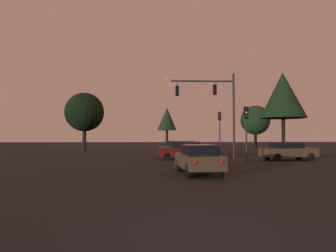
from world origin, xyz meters
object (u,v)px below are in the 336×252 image
at_px(traffic_signal_mast_arm, 215,101).
at_px(traffic_light_corner_right, 220,125).
at_px(traffic_light_corner_left, 246,123).
at_px(car_crossing_left, 184,150).
at_px(tree_right_cluster, 283,95).
at_px(car_nearside_lane, 198,158).
at_px(car_far_lane, 180,148).
at_px(car_crossing_right, 288,151).
at_px(tree_left_far, 85,112).
at_px(tree_behind_sign, 167,119).
at_px(tree_center_horizon, 255,120).

height_order(traffic_signal_mast_arm, traffic_light_corner_right, traffic_signal_mast_arm).
xyz_separation_m(traffic_light_corner_left, car_crossing_left, (-4.26, 3.45, -2.19)).
xyz_separation_m(car_crossing_left, tree_right_cluster, (10.72, 3.84, 5.40)).
height_order(car_nearside_lane, car_far_lane, same).
bearing_deg(tree_right_cluster, car_crossing_right, -113.03).
height_order(car_crossing_left, tree_left_far, tree_left_far).
height_order(traffic_signal_mast_arm, tree_behind_sign, traffic_signal_mast_arm).
xyz_separation_m(traffic_light_corner_left, car_nearside_lane, (-4.82, -6.24, -2.19)).
distance_m(car_far_lane, tree_right_cluster, 11.81).
xyz_separation_m(car_nearside_lane, tree_right_cluster, (11.28, 13.53, 5.40)).
distance_m(tree_behind_sign, tree_right_cluster, 20.28).
relative_size(traffic_light_corner_left, tree_left_far, 0.53).
xyz_separation_m(traffic_light_corner_left, tree_behind_sign, (-4.15, 24.51, 1.77)).
relative_size(traffic_signal_mast_arm, car_nearside_lane, 1.75).
relative_size(car_nearside_lane, tree_right_cluster, 0.51).
bearing_deg(traffic_signal_mast_arm, tree_center_horizon, 60.42).
height_order(traffic_signal_mast_arm, tree_left_far, tree_left_far).
distance_m(traffic_light_corner_right, tree_right_cluster, 7.11).
relative_size(car_far_lane, tree_right_cluster, 0.53).
relative_size(car_nearside_lane, car_crossing_right, 0.95).
relative_size(car_crossing_right, tree_left_far, 0.58).
xyz_separation_m(car_crossing_right, tree_behind_sign, (-8.34, 22.56, 3.96)).
height_order(traffic_light_corner_left, car_crossing_right, traffic_light_corner_left).
relative_size(car_nearside_lane, car_crossing_left, 0.97).
relative_size(traffic_light_corner_left, car_nearside_lane, 0.97).
xyz_separation_m(traffic_signal_mast_arm, car_far_lane, (-2.54, 4.69, -4.32)).
relative_size(traffic_signal_mast_arm, traffic_light_corner_right, 1.68).
bearing_deg(traffic_signal_mast_arm, car_crossing_right, -19.67).
bearing_deg(tree_behind_sign, tree_right_cluster, -58.34).
bearing_deg(car_far_lane, tree_behind_sign, 90.70).
bearing_deg(car_nearside_lane, traffic_light_corner_right, 71.17).
distance_m(traffic_light_corner_left, tree_right_cluster, 10.26).
xyz_separation_m(traffic_light_corner_left, car_crossing_right, (4.19, 1.95, -2.19)).
bearing_deg(traffic_light_corner_right, tree_left_far, 146.14).
bearing_deg(car_crossing_right, traffic_light_corner_right, 123.94).
distance_m(traffic_light_corner_right, tree_behind_sign, 17.03).
height_order(traffic_signal_mast_arm, tree_center_horizon, traffic_signal_mast_arm).
height_order(car_crossing_left, car_far_lane, same).
distance_m(car_crossing_left, tree_center_horizon, 25.60).
bearing_deg(car_far_lane, tree_center_horizon, 48.02).
relative_size(traffic_signal_mast_arm, car_crossing_right, 1.66).
bearing_deg(car_crossing_left, traffic_signal_mast_arm, 10.11).
bearing_deg(traffic_light_corner_left, tree_behind_sign, 99.62).
xyz_separation_m(car_crossing_left, tree_left_far, (-11.50, 15.25, 4.49)).
bearing_deg(tree_behind_sign, traffic_signal_mast_arm, -82.44).
relative_size(traffic_light_corner_left, tree_center_horizon, 0.60).
xyz_separation_m(car_nearside_lane, tree_behind_sign, (0.67, 30.75, 3.96)).
xyz_separation_m(traffic_light_corner_left, tree_center_horizon, (10.11, 24.29, 1.65)).
distance_m(traffic_light_corner_right, car_far_lane, 4.72).
height_order(traffic_signal_mast_arm, car_nearside_lane, traffic_signal_mast_arm).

